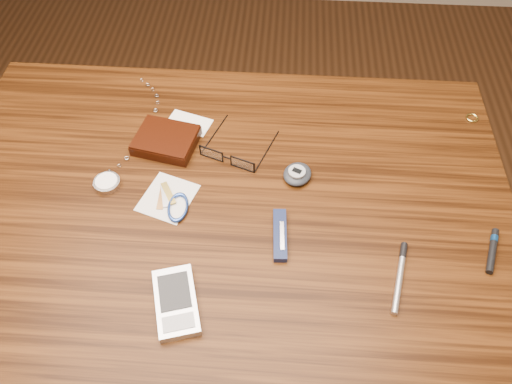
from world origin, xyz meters
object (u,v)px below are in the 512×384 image
desk (224,236)px  pocket_watch (109,179)px  pocket_knife (280,235)px  silver_pen (400,272)px  wallet_and_card (167,140)px  pda_phone (176,302)px  eyeglasses (229,157)px  pedometer (297,174)px  notepad_keys (173,202)px

desk → pocket_watch: bearing=169.9°
pocket_knife → silver_pen: pocket_knife is taller
wallet_and_card → pocket_knife: size_ratio=1.56×
pocket_watch → pocket_knife: same height
desk → pda_phone: bearing=-103.3°
desk → silver_pen: bearing=-21.6°
eyeglasses → pedometer: eyeglasses is taller
silver_pen → wallet_and_card: bearing=148.8°
wallet_and_card → pocket_knife: bearing=-41.3°
pocket_watch → pda_phone: (0.16, -0.22, 0.00)m
pedometer → silver_pen: size_ratio=0.57×
pda_phone → notepad_keys: size_ratio=1.09×
wallet_and_card → eyeglasses: size_ratio=1.04×
pda_phone → pocket_knife: bearing=41.0°
eyeglasses → silver_pen: size_ratio=1.18×
pocket_watch → pda_phone: bearing=-55.2°
desk → silver_pen: silver_pen is taller
pocket_watch → silver_pen: 0.51m
eyeglasses → notepad_keys: (-0.08, -0.10, -0.01)m
notepad_keys → pedometer: bearing=19.0°
pocket_watch → pedometer: 0.33m
pda_phone → silver_pen: pda_phone is taller
wallet_and_card → pda_phone: (0.07, -0.32, -0.00)m
eyeglasses → pocket_watch: eyeglasses is taller
eyeglasses → pocket_watch: (-0.20, -0.06, -0.00)m
desk → pocket_knife: bearing=-30.7°
pocket_watch → silver_pen: size_ratio=2.50×
pedometer → pocket_watch: bearing=-174.8°
pocket_knife → pocket_watch: bearing=162.3°
desk → silver_pen: size_ratio=8.13×
pda_phone → pocket_knife: (0.15, 0.13, -0.00)m
wallet_and_card → pedometer: bearing=-14.9°
desk → eyeglasses: size_ratio=6.91×
pedometer → pocket_knife: 0.13m
notepad_keys → silver_pen: (0.37, -0.11, 0.00)m
notepad_keys → pocket_knife: 0.19m
eyeglasses → pedometer: size_ratio=2.06×
wallet_and_card → pocket_watch: bearing=-131.9°
pda_phone → notepad_keys: pda_phone is taller
wallet_and_card → silver_pen: bearing=-31.2°
silver_pen → pedometer: bearing=131.7°
pedometer → notepad_keys: bearing=-161.0°
wallet_and_card → pedometer: (0.24, -0.07, -0.00)m
pocket_knife → desk: bearing=149.3°
notepad_keys → pocket_knife: (0.18, -0.06, 0.00)m
eyeglasses → silver_pen: 0.36m
desk → pda_phone: 0.22m
eyeglasses → pedometer: 0.13m
notepad_keys → silver_pen: silver_pen is taller
wallet_and_card → notepad_keys: bearing=-75.9°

